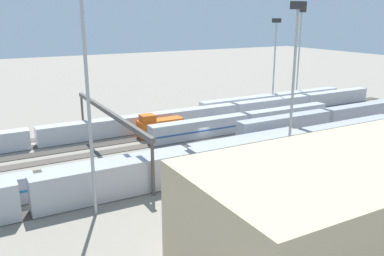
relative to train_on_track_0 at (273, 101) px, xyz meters
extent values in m
plane|color=gray|center=(32.72, 17.50, -2.02)|extent=(400.00, 400.00, 0.00)
cube|color=#4C443D|center=(32.72, 0.00, -1.96)|extent=(140.00, 2.80, 0.12)
cube|color=#3D3833|center=(32.72, 5.00, -1.96)|extent=(140.00, 2.80, 0.12)
cube|color=#3D3833|center=(32.72, 10.00, -1.96)|extent=(140.00, 2.80, 0.12)
cube|color=#4C443D|center=(32.72, 15.00, -1.96)|extent=(140.00, 2.80, 0.12)
cube|color=#3D3833|center=(32.72, 20.00, -1.96)|extent=(140.00, 2.80, 0.12)
cube|color=#3D3833|center=(32.72, 25.00, -1.96)|extent=(140.00, 2.80, 0.12)
cube|color=#3D3833|center=(32.72, 30.00, -1.96)|extent=(140.00, 2.80, 0.12)
cube|color=#3D3833|center=(32.72, 35.00, -1.96)|extent=(140.00, 2.80, 0.12)
cube|color=silver|center=(-12.10, 0.00, 0.00)|extent=(23.00, 3.00, 3.80)
cube|color=silver|center=(12.10, 0.00, 0.00)|extent=(23.00, 3.00, 3.80)
cube|color=silver|center=(-19.39, 5.00, 0.00)|extent=(23.00, 3.00, 3.80)
cube|color=silver|center=(4.81, 5.00, 0.00)|extent=(23.00, 3.00, 3.80)
cube|color=silver|center=(29.01, 5.00, 0.00)|extent=(23.00, 3.00, 3.80)
cube|color=silver|center=(53.21, 5.00, 0.00)|extent=(23.00, 3.00, 3.80)
cube|color=#A8AAB2|center=(-6.20, 25.00, 0.60)|extent=(23.00, 3.00, 5.00)
cube|color=black|center=(-6.20, 25.00, -0.09)|extent=(22.40, 3.06, 0.36)
cube|color=#A8AAB2|center=(18.00, 25.00, 0.60)|extent=(23.00, 3.00, 5.00)
cube|color=black|center=(18.00, 25.00, 0.04)|extent=(22.40, 3.06, 0.36)
cube|color=#B7BABF|center=(8.67, 15.00, 0.00)|extent=(23.00, 3.00, 3.80)
cube|color=#285193|center=(8.67, 15.00, 0.07)|extent=(22.40, 3.06, 0.36)
cube|color=#B7BABF|center=(32.87, 15.00, 0.00)|extent=(23.00, 3.00, 3.80)
cube|color=#285193|center=(32.87, 15.00, -0.23)|extent=(22.40, 3.06, 0.36)
cube|color=#A8AAB2|center=(10.19, 35.00, 0.60)|extent=(23.00, 3.00, 5.00)
cube|color=#A8AAB2|center=(34.39, 35.00, 0.60)|extent=(23.00, 3.00, 5.00)
cube|color=#A8AAB2|center=(58.59, 35.00, 0.60)|extent=(23.00, 3.00, 5.00)
cube|color=#D85914|center=(39.77, 10.00, -0.10)|extent=(10.00, 3.00, 3.60)
cube|color=#D85914|center=(42.77, 10.00, 2.40)|extent=(3.00, 2.70, 1.40)
cube|color=#A8AAB2|center=(31.80, 30.00, 0.00)|extent=(23.00, 3.00, 3.80)
cube|color=#1E6B9E|center=(31.80, 30.00, -0.04)|extent=(22.40, 3.06, 0.36)
cube|color=#A8AAB2|center=(56.00, 30.00, 0.00)|extent=(23.00, 3.00, 3.80)
cube|color=#1E6B9E|center=(56.00, 30.00, -0.13)|extent=(22.40, 3.06, 0.36)
cylinder|color=#9EA0A5|center=(-11.70, -3.47, 11.08)|extent=(0.44, 0.44, 26.20)
cube|color=#262628|center=(-11.70, -3.47, 24.78)|extent=(2.80, 0.70, 1.20)
cylinder|color=#9EA0A5|center=(62.45, 38.60, 13.16)|extent=(0.44, 0.44, 30.37)
cylinder|color=#9EA0A5|center=(-2.48, -3.43, 9.67)|extent=(0.44, 0.44, 23.38)
cube|color=#262628|center=(-2.48, -3.43, 21.96)|extent=(2.80, 0.70, 1.20)
cylinder|color=#9EA0A5|center=(29.11, 38.61, 11.13)|extent=(0.44, 0.44, 26.29)
cube|color=#262628|center=(29.11, 38.61, 24.87)|extent=(2.80, 0.70, 1.20)
cylinder|color=#4C4742|center=(53.45, -2.10, 1.98)|extent=(0.50, 0.50, 8.00)
cylinder|color=#4C4742|center=(53.45, 37.10, 1.98)|extent=(0.50, 0.50, 8.00)
cube|color=#4C4742|center=(53.45, 17.50, 6.38)|extent=(0.70, 40.00, 0.80)
camera|label=1|loc=(75.15, 87.85, 23.42)|focal=38.17mm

